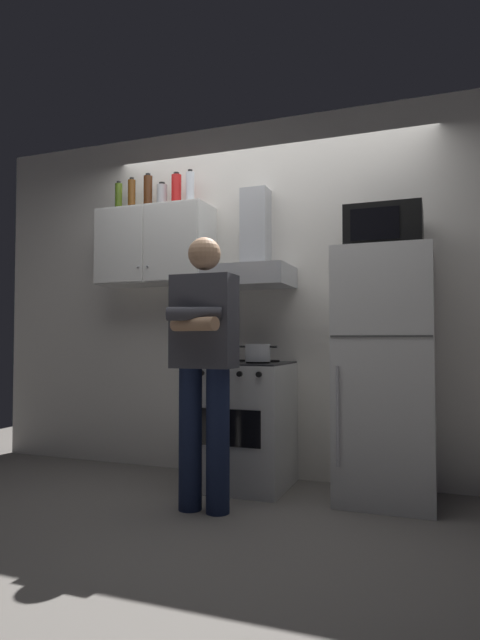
% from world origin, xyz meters
% --- Properties ---
extents(ground_plane, '(7.00, 7.00, 0.00)m').
position_xyz_m(ground_plane, '(0.00, 0.00, 0.00)').
color(ground_plane, slate).
extents(back_wall_tiled, '(4.80, 0.10, 2.70)m').
position_xyz_m(back_wall_tiled, '(0.00, 0.60, 1.35)').
color(back_wall_tiled, silver).
rests_on(back_wall_tiled, ground_plane).
extents(upper_cabinet, '(0.90, 0.37, 0.60)m').
position_xyz_m(upper_cabinet, '(-0.85, 0.37, 1.75)').
color(upper_cabinet, white).
extents(stove_oven, '(0.60, 0.62, 0.87)m').
position_xyz_m(stove_oven, '(-0.05, 0.25, 0.43)').
color(stove_oven, silver).
rests_on(stove_oven, ground_plane).
extents(range_hood, '(0.60, 0.44, 0.75)m').
position_xyz_m(range_hood, '(-0.05, 0.38, 1.60)').
color(range_hood, '#B7BABF').
extents(refrigerator, '(0.60, 0.62, 1.60)m').
position_xyz_m(refrigerator, '(0.90, 0.25, 0.80)').
color(refrigerator, silver).
rests_on(refrigerator, ground_plane).
extents(microwave, '(0.48, 0.37, 0.28)m').
position_xyz_m(microwave, '(0.90, 0.27, 1.74)').
color(microwave, black).
rests_on(microwave, refrigerator).
extents(person_standing, '(0.38, 0.33, 1.64)m').
position_xyz_m(person_standing, '(-0.10, -0.36, 0.90)').
color(person_standing, '#192342').
rests_on(person_standing, ground_plane).
extents(cooking_pot, '(0.27, 0.17, 0.12)m').
position_xyz_m(cooking_pot, '(0.08, 0.13, 0.93)').
color(cooking_pot, '#B7BABF').
rests_on(cooking_pot, stove_oven).
extents(bottle_soda_red, '(0.08, 0.08, 0.28)m').
position_xyz_m(bottle_soda_red, '(-0.68, 0.41, 2.18)').
color(bottle_soda_red, red).
rests_on(bottle_soda_red, upper_cabinet).
extents(bottle_canister_steel, '(0.08, 0.08, 0.21)m').
position_xyz_m(bottle_canister_steel, '(-0.81, 0.41, 2.15)').
color(bottle_canister_steel, '#B2B5BA').
rests_on(bottle_canister_steel, upper_cabinet).
extents(bottle_vodka_clear, '(0.07, 0.07, 0.29)m').
position_xyz_m(bottle_vodka_clear, '(-0.56, 0.41, 2.19)').
color(bottle_vodka_clear, silver).
rests_on(bottle_vodka_clear, upper_cabinet).
extents(bottle_beer_brown, '(0.06, 0.06, 0.26)m').
position_xyz_m(bottle_beer_brown, '(-1.05, 0.35, 2.17)').
color(bottle_beer_brown, brown).
rests_on(bottle_beer_brown, upper_cabinet).
extents(bottle_olive_oil, '(0.06, 0.06, 0.26)m').
position_xyz_m(bottle_olive_oil, '(-1.21, 0.41, 2.17)').
color(bottle_olive_oil, '#4C6B19').
rests_on(bottle_olive_oil, upper_cabinet).
extents(bottle_rum_dark, '(0.07, 0.07, 0.29)m').
position_xyz_m(bottle_rum_dark, '(-0.92, 0.38, 2.19)').
color(bottle_rum_dark, '#47230F').
rests_on(bottle_rum_dark, upper_cabinet).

